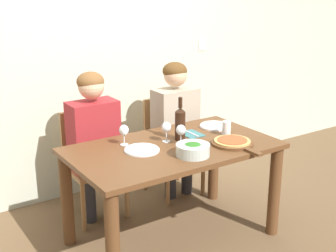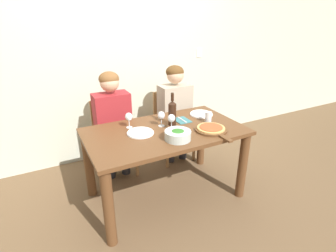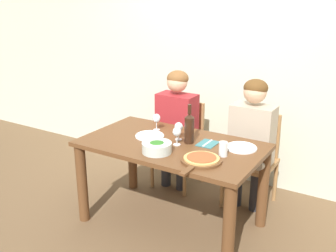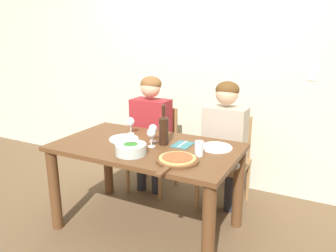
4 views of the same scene
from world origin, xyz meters
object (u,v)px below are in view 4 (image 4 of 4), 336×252
object	(u,v)px
person_woman	(150,124)
pizza_on_board	(177,160)
broccoli_bowl	(131,149)
wine_bottle	(164,129)
wine_glass_left	(131,122)
wine_glass_right	(153,130)
dinner_plate_left	(124,139)
water_tumbler	(199,149)
wine_glass_centre	(151,134)
chair_left	(156,145)
fork_on_napkin	(183,145)
chair_right	(227,157)
person_man	(224,135)
dinner_plate_right	(217,147)

from	to	relation	value
person_woman	pizza_on_board	xyz separation A→B (m)	(0.70, -0.84, 0.03)
broccoli_bowl	wine_bottle	bearing A→B (deg)	70.17
wine_glass_left	wine_glass_right	xyz separation A→B (m)	(0.29, -0.11, 0.00)
wine_glass_left	wine_glass_right	distance (m)	0.31
wine_glass_left	broccoli_bowl	bearing A→B (deg)	-56.71
pizza_on_board	dinner_plate_left	bearing A→B (deg)	158.13
wine_glass_right	broccoli_bowl	bearing A→B (deg)	-90.46
wine_bottle	water_tumbler	size ratio (longest dim) A/B	2.93
person_woman	pizza_on_board	distance (m)	1.09
wine_bottle	pizza_on_board	size ratio (longest dim) A/B	0.73
broccoli_bowl	wine_glass_right	size ratio (longest dim) A/B	1.53
wine_glass_right	wine_glass_centre	distance (m)	0.12
chair_left	fork_on_napkin	size ratio (longest dim) A/B	4.75
chair_right	dinner_plate_left	world-z (taller)	chair_right
chair_right	wine_bottle	xyz separation A→B (m)	(-0.34, -0.65, 0.40)
water_tumbler	person_man	bearing A→B (deg)	91.02
dinner_plate_left	pizza_on_board	xyz separation A→B (m)	(0.61, -0.25, 0.01)
chair_right	person_man	size ratio (longest dim) A/B	0.71
wine_bottle	dinner_plate_right	bearing A→B (deg)	13.88
wine_glass_right	person_man	bearing A→B (deg)	49.53
chair_left	wine_glass_left	size ratio (longest dim) A/B	5.66
dinner_plate_left	pizza_on_board	bearing A→B (deg)	-21.87
water_tumbler	wine_glass_centre	bearing A→B (deg)	177.71
broccoli_bowl	water_tumbler	bearing A→B (deg)	23.32
wine_glass_left	wine_glass_right	world-z (taller)	same
dinner_plate_left	wine_glass_left	xyz separation A→B (m)	(-0.04, 0.17, 0.10)
dinner_plate_right	person_man	bearing A→B (deg)	99.57
wine_glass_left	dinner_plate_left	bearing A→B (deg)	-75.92
person_woman	broccoli_bowl	bearing A→B (deg)	-68.95
person_man	wine_glass_right	world-z (taller)	person_man
fork_on_napkin	person_woman	bearing A→B (deg)	139.97
person_man	wine_glass_left	world-z (taller)	person_man
wine_glass_left	wine_glass_centre	xyz separation A→B (m)	(0.34, -0.22, 0.00)
dinner_plate_right	chair_left	bearing A→B (deg)	147.25
person_man	dinner_plate_left	world-z (taller)	person_man
chair_left	wine_glass_centre	xyz separation A→B (m)	(0.38, -0.74, 0.38)
dinner_plate_right	wine_glass_right	xyz separation A→B (m)	(-0.52, -0.08, 0.10)
chair_left	chair_right	bearing A→B (deg)	0.00
broccoli_bowl	wine_glass_left	xyz separation A→B (m)	(-0.29, 0.44, 0.06)
wine_glass_centre	fork_on_napkin	world-z (taller)	wine_glass_centre
chair_right	fork_on_napkin	size ratio (longest dim) A/B	4.75
wine_bottle	water_tumbler	xyz separation A→B (m)	(0.35, -0.11, -0.07)
person_woman	wine_glass_centre	bearing A→B (deg)	-59.16
dinner_plate_right	wine_bottle	bearing A→B (deg)	-166.12
wine_bottle	person_woman	bearing A→B (deg)	129.01
broccoli_bowl	dinner_plate_left	size ratio (longest dim) A/B	0.94
dinner_plate_right	pizza_on_board	distance (m)	0.42
wine_glass_centre	person_man	bearing A→B (deg)	58.03
person_woman	fork_on_napkin	xyz separation A→B (m)	(0.58, -0.49, 0.02)
person_woman	water_tumbler	world-z (taller)	person_woman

